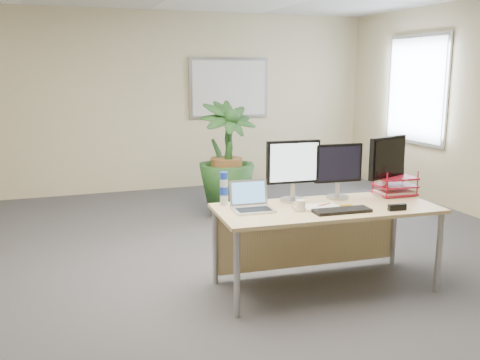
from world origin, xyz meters
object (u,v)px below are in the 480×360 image
object	(u,v)px
monitor_left	(293,167)
laptop	(251,202)
monitor_right	(338,167)
floor_plant	(226,158)
desk	(321,221)

from	to	relation	value
monitor_left	laptop	world-z (taller)	monitor_left
monitor_left	monitor_right	world-z (taller)	monitor_left
floor_plant	laptop	world-z (taller)	floor_plant
desk	monitor_left	world-z (taller)	monitor_left
desk	laptop	distance (m)	0.66
desk	floor_plant	xyz separation A→B (m)	(-0.08, 2.35, 0.19)
desk	monitor_left	size ratio (longest dim) A/B	3.57
desk	floor_plant	size ratio (longest dim) A/B	1.26
floor_plant	monitor_right	bearing A→B (deg)	-82.22
desk	laptop	bearing A→B (deg)	177.73
monitor_left	monitor_right	size ratio (longest dim) A/B	1.09
desk	monitor_left	bearing A→B (deg)	138.95
laptop	monitor_left	bearing A→B (deg)	18.05
monitor_left	floor_plant	bearing A→B (deg)	86.95
floor_plant	monitor_right	world-z (taller)	floor_plant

